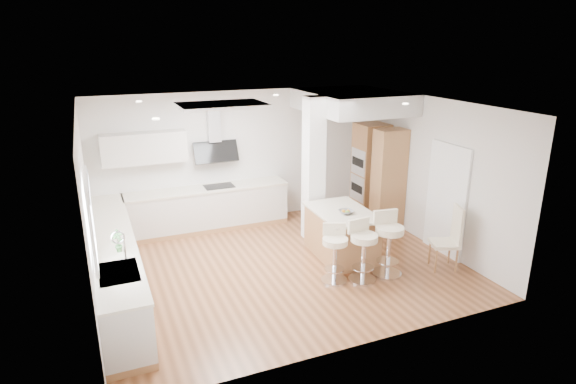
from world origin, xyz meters
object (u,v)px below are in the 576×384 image
peninsula (341,233)px  bar_stool_b (363,247)px  bar_stool_a (335,250)px  bar_stool_c (388,240)px  dining_chair (451,236)px

peninsula → bar_stool_b: size_ratio=1.43×
bar_stool_a → bar_stool_b: bearing=1.3°
bar_stool_c → bar_stool_b: bearing=-171.0°
dining_chair → bar_stool_a: bearing=-169.3°
bar_stool_a → bar_stool_c: size_ratio=0.88×
bar_stool_b → dining_chair: size_ratio=0.91×
bar_stool_b → bar_stool_c: (0.50, 0.02, 0.04)m
bar_stool_a → dining_chair: bearing=11.1°
peninsula → bar_stool_b: bar_stool_b is taller
dining_chair → bar_stool_b: bearing=-166.6°
bar_stool_c → dining_chair: size_ratio=0.97×
peninsula → dining_chair: 1.88m
bar_stool_b → bar_stool_c: bearing=-3.3°
peninsula → bar_stool_c: bearing=-66.4°
peninsula → bar_stool_c: size_ratio=1.34×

